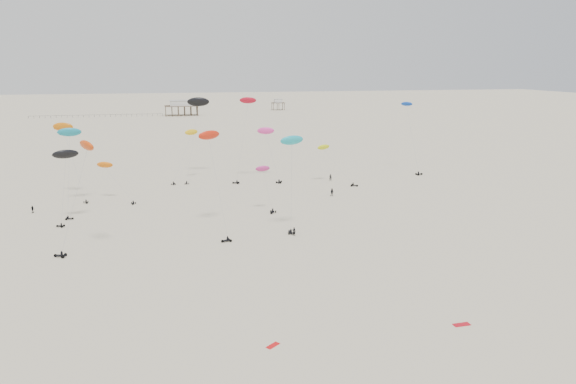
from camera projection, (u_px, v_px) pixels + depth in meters
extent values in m
plane|color=beige|center=(224.00, 148.00, 221.20)|extent=(900.00, 900.00, 0.00)
cube|color=brown|center=(181.00, 106.00, 360.15)|extent=(21.00, 13.00, 0.30)
cube|color=silver|center=(181.00, 103.00, 359.76)|extent=(14.00, 8.40, 3.20)
cube|color=#B2B2AD|center=(181.00, 100.00, 359.37)|extent=(15.00, 9.00, 0.30)
cube|color=brown|center=(278.00, 103.00, 404.22)|extent=(9.00, 7.00, 0.30)
cube|color=silver|center=(278.00, 101.00, 403.92)|extent=(5.60, 4.20, 2.40)
cube|color=#B2B2AD|center=(278.00, 99.00, 403.62)|extent=(6.00, 4.50, 0.30)
cube|color=black|center=(97.00, 115.00, 349.80)|extent=(80.00, 0.10, 0.10)
cylinder|color=gray|center=(119.00, 185.00, 133.73)|extent=(0.03, 0.03, 11.83)
ellipsoid|color=orange|center=(105.00, 165.00, 135.33)|extent=(4.35, 2.95, 2.00)
cylinder|color=gray|center=(183.00, 158.00, 155.80)|extent=(0.03, 0.03, 14.92)
ellipsoid|color=yellow|center=(191.00, 132.00, 157.99)|extent=(4.10, 2.62, 1.89)
cylinder|color=gray|center=(74.00, 202.00, 95.06)|extent=(0.03, 0.03, 18.21)
ellipsoid|color=#DA400B|center=(87.00, 145.00, 94.29)|extent=(3.92, 4.82, 2.24)
cylinder|color=gray|center=(268.00, 191.00, 124.05)|extent=(0.03, 0.03, 8.89)
ellipsoid|color=#CD308A|center=(263.00, 169.00, 124.00)|extent=(3.40, 1.66, 1.64)
cylinder|color=gray|center=(75.00, 165.00, 134.89)|extent=(0.03, 0.03, 18.90)
ellipsoid|color=#D5680B|center=(63.00, 127.00, 136.69)|extent=(5.47, 3.31, 2.53)
cylinder|color=gray|center=(338.00, 166.00, 153.15)|extent=(0.03, 0.03, 12.93)
ellipsoid|color=#D9E713|center=(323.00, 147.00, 154.83)|extent=(4.41, 3.17, 1.99)
cylinder|color=gray|center=(291.00, 188.00, 107.72)|extent=(0.03, 0.03, 16.60)
ellipsoid|color=#19AABF|center=(292.00, 140.00, 106.28)|extent=(5.21, 3.27, 2.41)
cylinder|color=gray|center=(218.00, 187.00, 106.86)|extent=(0.03, 0.03, 20.10)
ellipsoid|color=red|center=(209.00, 135.00, 109.52)|extent=(5.16, 3.98, 2.38)
cylinder|color=gray|center=(413.00, 139.00, 169.18)|extent=(0.03, 0.03, 21.26)
ellipsoid|color=#0D3CB0|center=(407.00, 104.00, 171.44)|extent=(3.79, 3.17, 1.70)
cylinder|color=gray|center=(63.00, 191.00, 114.07)|extent=(0.03, 0.03, 13.44)
ellipsoid|color=black|center=(65.00, 154.00, 114.55)|extent=(5.66, 3.71, 2.57)
cylinder|color=gray|center=(69.00, 175.00, 124.21)|extent=(0.03, 0.03, 21.38)
ellipsoid|color=teal|center=(69.00, 132.00, 129.29)|extent=(5.51, 2.78, 2.66)
cylinder|color=gray|center=(193.00, 143.00, 158.62)|extent=(0.03, 0.03, 24.03)
ellipsoid|color=black|center=(198.00, 102.00, 162.77)|extent=(6.66, 3.25, 3.19)
cylinder|color=gray|center=(272.00, 157.00, 158.91)|extent=(0.03, 0.03, 15.84)
ellipsoid|color=#F439A4|center=(266.00, 131.00, 162.16)|extent=(5.19, 2.74, 2.44)
cylinder|color=gray|center=(242.00, 142.00, 154.90)|extent=(0.03, 0.03, 21.81)
ellipsoid|color=#B80D22|center=(248.00, 100.00, 154.96)|extent=(5.04, 3.13, 2.32)
imported|color=black|center=(294.00, 236.00, 107.81)|extent=(0.83, 0.67, 2.00)
imported|color=black|center=(332.00, 196.00, 140.25)|extent=(1.30, 1.13, 2.29)
imported|color=black|center=(33.00, 213.00, 124.41)|extent=(1.30, 1.01, 1.95)
imported|color=black|center=(330.00, 181.00, 158.68)|extent=(0.95, 0.79, 2.25)
cube|color=#B60B17|center=(462.00, 325.00, 70.92)|extent=(2.24, 1.01, 0.08)
cube|color=red|center=(273.00, 346.00, 65.66)|extent=(1.85, 1.66, 0.07)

